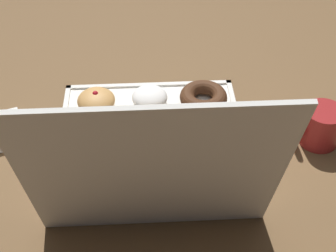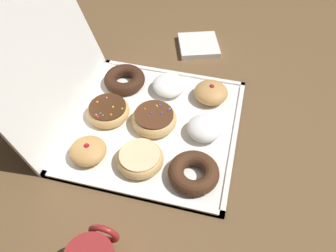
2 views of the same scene
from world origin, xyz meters
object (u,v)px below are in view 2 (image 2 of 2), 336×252
object	(u,v)px
donut_box	(155,126)
sprinkle_donut_7	(108,111)
glazed_ring_donut_3	(142,159)
napkin_stack	(199,46)
sprinkle_donut_4	(156,120)
powdered_filled_donut_5	(169,85)
chocolate_cake_ring_donut_0	(194,173)
powdered_filled_donut_1	(205,127)
jelly_filled_donut_6	(88,151)
chocolate_cake_ring_donut_8	(125,79)
jelly_filled_donut_2	(211,92)

from	to	relation	value
donut_box	sprinkle_donut_7	bearing A→B (deg)	91.08
glazed_ring_donut_3	napkin_stack	world-z (taller)	glazed_ring_donut_3
sprinkle_donut_4	powdered_filled_donut_5	distance (m)	0.13
chocolate_cake_ring_donut_0	sprinkle_donut_4	bearing A→B (deg)	43.86
powdered_filled_donut_1	jelly_filled_donut_6	bearing A→B (deg)	118.55
sprinkle_donut_4	jelly_filled_donut_6	xyz separation A→B (m)	(-0.13, 0.13, -0.00)
powdered_filled_donut_5	jelly_filled_donut_6	size ratio (longest dim) A/B	1.05
glazed_ring_donut_3	sprinkle_donut_7	xyz separation A→B (m)	(0.12, 0.13, 0.00)
powdered_filled_donut_1	powdered_filled_donut_5	bearing A→B (deg)	44.21
donut_box	chocolate_cake_ring_donut_8	world-z (taller)	chocolate_cake_ring_donut_8
powdered_filled_donut_1	powdered_filled_donut_5	distance (m)	0.18
powdered_filled_donut_5	chocolate_cake_ring_donut_8	size ratio (longest dim) A/B	0.79
chocolate_cake_ring_donut_8	napkin_stack	bearing A→B (deg)	-36.43
jelly_filled_donut_2	sprinkle_donut_7	size ratio (longest dim) A/B	0.82
powdered_filled_donut_1	sprinkle_donut_7	world-z (taller)	powdered_filled_donut_1
donut_box	napkin_stack	distance (m)	0.36
glazed_ring_donut_3	powdered_filled_donut_1	bearing A→B (deg)	-44.33
jelly_filled_donut_6	sprinkle_donut_7	world-z (taller)	jelly_filled_donut_6
chocolate_cake_ring_donut_8	glazed_ring_donut_3	bearing A→B (deg)	-153.10
donut_box	napkin_stack	world-z (taller)	napkin_stack
donut_box	powdered_filled_donut_1	size ratio (longest dim) A/B	4.90
donut_box	chocolate_cake_ring_donut_0	bearing A→B (deg)	-135.64
powdered_filled_donut_1	glazed_ring_donut_3	world-z (taller)	powdered_filled_donut_1
powdered_filled_donut_5	sprinkle_donut_4	bearing A→B (deg)	179.34
chocolate_cake_ring_donut_0	powdered_filled_donut_1	bearing A→B (deg)	-0.48
chocolate_cake_ring_donut_8	jelly_filled_donut_2	bearing A→B (deg)	-89.53
chocolate_cake_ring_donut_0	sprinkle_donut_4	xyz separation A→B (m)	(0.13, 0.12, 0.00)
glazed_ring_donut_3	jelly_filled_donut_6	xyz separation A→B (m)	(-0.01, 0.13, 0.00)
donut_box	powdered_filled_donut_5	size ratio (longest dim) A/B	4.61
glazed_ring_donut_3	powdered_filled_donut_5	bearing A→B (deg)	-0.40
sprinkle_donut_7	glazed_ring_donut_3	bearing A→B (deg)	-133.35
jelly_filled_donut_2	sprinkle_donut_4	size ratio (longest dim) A/B	0.79
sprinkle_donut_7	sprinkle_donut_4	bearing A→B (deg)	-89.90
chocolate_cake_ring_donut_0	napkin_stack	size ratio (longest dim) A/B	0.95
sprinkle_donut_4	chocolate_cake_ring_donut_8	distance (m)	0.18
glazed_ring_donut_3	napkin_stack	size ratio (longest dim) A/B	0.90
powdered_filled_donut_5	jelly_filled_donut_6	bearing A→B (deg)	153.84
jelly_filled_donut_2	powdered_filled_donut_1	bearing A→B (deg)	-177.49
jelly_filled_donut_6	sprinkle_donut_7	bearing A→B (deg)	0.05
powdered_filled_donut_1	sprinkle_donut_7	xyz separation A→B (m)	(-0.01, 0.25, -0.00)
glazed_ring_donut_3	jelly_filled_donut_6	distance (m)	0.13
jelly_filled_donut_2	napkin_stack	bearing A→B (deg)	18.45
jelly_filled_donut_6	sprinkle_donut_7	size ratio (longest dim) A/B	0.79
powdered_filled_donut_1	jelly_filled_donut_6	xyz separation A→B (m)	(-0.14, 0.25, -0.00)
chocolate_cake_ring_donut_0	sprinkle_donut_4	distance (m)	0.18
glazed_ring_donut_3	powdered_filled_donut_5	distance (m)	0.25
jelly_filled_donut_2	glazed_ring_donut_3	size ratio (longest dim) A/B	0.82
jelly_filled_donut_2	chocolate_cake_ring_donut_8	bearing A→B (deg)	90.47
chocolate_cake_ring_donut_8	napkin_stack	distance (m)	0.29
chocolate_cake_ring_donut_0	chocolate_cake_ring_donut_8	bearing A→B (deg)	44.25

